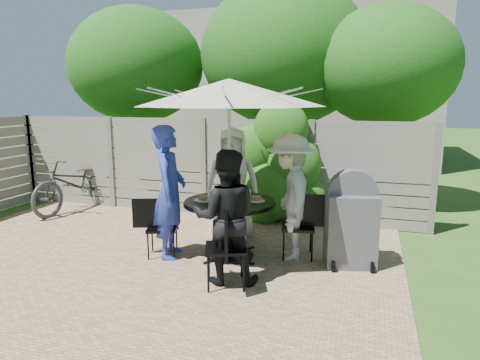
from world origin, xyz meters
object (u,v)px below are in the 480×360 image
(umbrella, at_px, (229,93))
(chair_back, at_px, (233,219))
(coffee_cup, at_px, (237,193))
(plate_front, at_px, (228,206))
(glass_front, at_px, (236,200))
(patio_table, at_px, (230,218))
(plate_left, at_px, (204,199))
(plate_back, at_px, (231,193))
(person_back, at_px, (232,184))
(bicycle, at_px, (76,183))
(chair_left, at_px, (162,239))
(chair_right, at_px, (299,239))
(glass_back, at_px, (223,192))
(plate_right, at_px, (256,199))
(glass_left, at_px, (210,197))
(chair_front, at_px, (226,263))
(glass_right, at_px, (248,194))
(person_left, at_px, (170,192))
(person_front, at_px, (226,217))
(syrup_jug, at_px, (225,194))
(person_right, at_px, (290,197))
(bbq_grill, at_px, (351,223))

(umbrella, xyz_separation_m, chair_back, (-0.26, 0.93, -2.01))
(chair_back, bearing_deg, coffee_cup, 2.44)
(chair_back, relative_size, plate_front, 3.48)
(chair_back, distance_m, glass_front, 1.38)
(plate_front, bearing_deg, glass_front, 59.06)
(patio_table, bearing_deg, chair_back, 105.40)
(plate_left, bearing_deg, plate_back, 60.31)
(person_back, xyz_separation_m, bicycle, (-3.51, 0.76, -0.33))
(chair_left, distance_m, plate_left, 0.84)
(chair_right, height_order, glass_back, glass_back)
(plate_right, distance_m, glass_left, 0.63)
(chair_front, bearing_deg, plate_back, -4.86)
(chair_back, height_order, plate_back, chair_back)
(chair_left, xyz_separation_m, chair_right, (1.86, 0.51, 0.02))
(patio_table, bearing_deg, glass_right, 37.31)
(plate_back, bearing_deg, chair_right, -5.20)
(plate_left, height_order, glass_left, glass_left)
(person_left, bearing_deg, plate_right, -90.00)
(chair_left, distance_m, plate_right, 1.45)
(plate_left, distance_m, plate_front, 0.51)
(chair_front, distance_m, person_front, 0.54)
(glass_right, bearing_deg, person_front, -90.20)
(person_back, relative_size, chair_left, 2.09)
(plate_front, distance_m, syrup_jug, 0.42)
(chair_front, distance_m, bicycle, 4.71)
(umbrella, relative_size, plate_back, 12.02)
(chair_back, height_order, glass_front, glass_front)
(plate_front, distance_m, glass_left, 0.37)
(person_right, height_order, coffee_cup, person_right)
(chair_right, height_order, syrup_jug, syrup_jug)
(chair_left, distance_m, glass_left, 0.95)
(person_front, bearing_deg, bbq_grill, -160.66)
(plate_left, xyz_separation_m, glass_front, (0.52, -0.13, 0.05))
(person_front, relative_size, bicycle, 0.78)
(person_front, height_order, glass_front, person_front)
(chair_right, height_order, bbq_grill, bbq_grill)
(umbrella, relative_size, plate_front, 12.02)
(plate_right, bearing_deg, chair_left, -164.64)
(umbrella, xyz_separation_m, coffee_cup, (0.04, 0.24, -1.41))
(glass_right, distance_m, coffee_cup, 0.20)
(person_back, distance_m, chair_right, 1.41)
(patio_table, distance_m, chair_right, 1.01)
(plate_left, distance_m, plate_right, 0.72)
(umbrella, bearing_deg, chair_right, 15.24)
(chair_back, bearing_deg, glass_back, -13.65)
(bicycle, bearing_deg, plate_back, -10.91)
(glass_back, height_order, glass_front, same)
(bbq_grill, bearing_deg, umbrella, 173.00)
(patio_table, distance_m, syrup_jug, 0.34)
(patio_table, xyz_separation_m, coffee_cup, (0.04, 0.24, 0.31))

